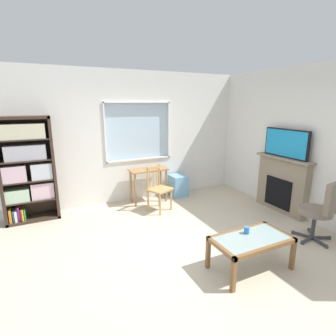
# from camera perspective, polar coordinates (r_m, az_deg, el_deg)

# --- Properties ---
(ground) EXTENTS (6.07, 5.68, 0.02)m
(ground) POSITION_cam_1_polar(r_m,az_deg,el_deg) (4.10, 3.29, -17.20)
(ground) COLOR beige
(wall_back_with_window) EXTENTS (5.07, 0.15, 2.78)m
(wall_back_with_window) POSITION_cam_1_polar(r_m,az_deg,el_deg) (5.71, -8.22, 6.46)
(wall_back_with_window) COLOR silver
(wall_back_with_window) RESTS_ON ground
(wall_right) EXTENTS (0.12, 4.88, 2.78)m
(wall_right) POSITION_cam_1_polar(r_m,az_deg,el_deg) (5.34, 28.76, 4.52)
(wall_right) COLOR silver
(wall_right) RESTS_ON ground
(bookshelf) EXTENTS (0.90, 0.38, 1.90)m
(bookshelf) POSITION_cam_1_polar(r_m,az_deg,el_deg) (5.28, -28.49, 0.12)
(bookshelf) COLOR #38281E
(bookshelf) RESTS_ON ground
(desk_under_window) EXTENTS (0.81, 0.39, 0.74)m
(desk_under_window) POSITION_cam_1_polar(r_m,az_deg,el_deg) (5.63, -4.32, -1.69)
(desk_under_window) COLOR #A37547
(desk_under_window) RESTS_ON ground
(wooden_chair) EXTENTS (0.55, 0.54, 0.90)m
(wooden_chair) POSITION_cam_1_polar(r_m,az_deg,el_deg) (5.21, -2.16, -4.45)
(wooden_chair) COLOR tan
(wooden_chair) RESTS_ON ground
(plastic_drawer_unit) EXTENTS (0.35, 0.40, 0.49)m
(plastic_drawer_unit) POSITION_cam_1_polar(r_m,az_deg,el_deg) (6.07, 2.23, -3.87)
(plastic_drawer_unit) COLOR #72ADDB
(plastic_drawer_unit) RESTS_ON ground
(fireplace) EXTENTS (0.26, 1.19, 1.10)m
(fireplace) POSITION_cam_1_polar(r_m,az_deg,el_deg) (5.62, 23.73, -3.29)
(fireplace) COLOR gray
(fireplace) RESTS_ON ground
(tv) EXTENTS (0.06, 0.96, 0.54)m
(tv) POSITION_cam_1_polar(r_m,az_deg,el_deg) (5.43, 24.46, 4.97)
(tv) COLOR black
(tv) RESTS_ON fireplace
(office_chair) EXTENTS (0.57, 0.58, 1.00)m
(office_chair) POSITION_cam_1_polar(r_m,az_deg,el_deg) (4.65, 30.70, -7.64)
(office_chair) COLOR #7A6B5B
(office_chair) RESTS_ON ground
(coffee_table) EXTENTS (1.02, 0.56, 0.45)m
(coffee_table) POSITION_cam_1_polar(r_m,az_deg,el_deg) (3.64, 17.78, -15.24)
(coffee_table) COLOR #8C9E99
(coffee_table) RESTS_ON ground
(sippy_cup) EXTENTS (0.07, 0.07, 0.09)m
(sippy_cup) POSITION_cam_1_polar(r_m,az_deg,el_deg) (3.67, 16.88, -12.91)
(sippy_cup) COLOR #337FD6
(sippy_cup) RESTS_ON coffee_table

